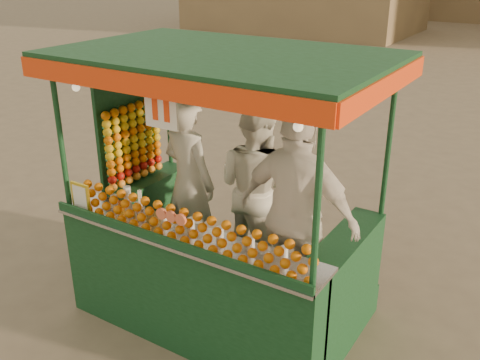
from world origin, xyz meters
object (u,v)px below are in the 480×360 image
Objects in this scene: vendor_middle at (256,187)px; vendor_left at (189,182)px; vendor_right at (297,216)px; juice_cart at (211,239)px.

vendor_left is at bearing 31.85° from vendor_middle.
vendor_middle is 0.91× the size of vendor_right.
juice_cart is at bearing 11.26° from vendor_right.
vendor_left is at bearing 145.38° from juice_cart.
vendor_middle is at bearing -145.89° from vendor_left.
juice_cart is 1.46× the size of vendor_right.
vendor_right is at bearing 6.90° from juice_cart.
vendor_left is 0.69m from vendor_middle.
vendor_right is (0.72, -0.53, 0.09)m from vendor_middle.
juice_cart is 0.95m from vendor_right.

